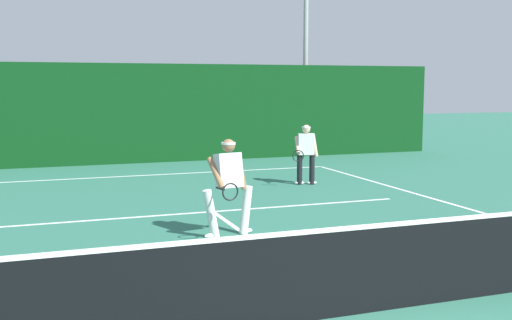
{
  "coord_description": "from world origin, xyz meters",
  "views": [
    {
      "loc": [
        -3.39,
        -5.97,
        2.61
      ],
      "look_at": [
        1.03,
        6.27,
        1.0
      ],
      "focal_mm": 43.34,
      "sensor_mm": 36.0,
      "label": 1
    }
  ],
  "objects_px": {
    "player_near": "(229,183)",
    "tennis_ball": "(87,294)",
    "player_far": "(306,152)",
    "light_pole": "(306,36)"
  },
  "relations": [
    {
      "from": "player_near",
      "to": "tennis_ball",
      "type": "relative_size",
      "value": 25.54
    },
    {
      "from": "player_far",
      "to": "player_near",
      "type": "bearing_deg",
      "value": 69.23
    },
    {
      "from": "tennis_ball",
      "to": "light_pole",
      "type": "bearing_deg",
      "value": 56.48
    },
    {
      "from": "player_near",
      "to": "player_far",
      "type": "xyz_separation_m",
      "value": [
        3.52,
        4.57,
        -0.07
      ]
    },
    {
      "from": "player_near",
      "to": "light_pole",
      "type": "bearing_deg",
      "value": -131.13
    },
    {
      "from": "light_pole",
      "to": "player_near",
      "type": "bearing_deg",
      "value": -119.93
    },
    {
      "from": "player_near",
      "to": "light_pole",
      "type": "distance_m",
      "value": 13.82
    },
    {
      "from": "player_near",
      "to": "player_far",
      "type": "distance_m",
      "value": 5.77
    },
    {
      "from": "player_far",
      "to": "light_pole",
      "type": "height_order",
      "value": "light_pole"
    },
    {
      "from": "player_far",
      "to": "tennis_ball",
      "type": "bearing_deg",
      "value": 65.52
    }
  ]
}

